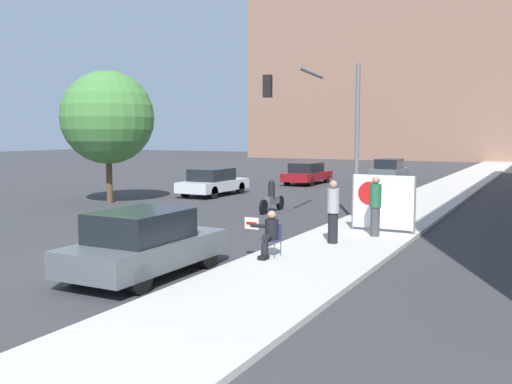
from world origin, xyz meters
name	(u,v)px	position (x,y,z in m)	size (l,w,h in m)	color
ground_plane	(132,266)	(0.00, 0.00, 0.00)	(160.00, 160.00, 0.00)	#38383A
sidewalk_curb	(419,205)	(3.82, 15.00, 0.06)	(3.23, 90.00, 0.13)	beige
building_backdrop_far	(458,16)	(-2.00, 63.87, 17.51)	(52.00, 12.00, 35.02)	#936B56
seated_protester	(269,233)	(2.77, 1.99, 0.74)	(0.93, 0.77, 1.17)	#474C56
jogger_on_sidewalk	(333,211)	(3.59, 4.42, 1.04)	(0.34, 0.34, 1.79)	black
pedestrian_behind	(375,205)	(4.34, 6.09, 1.06)	(0.34, 0.34, 1.83)	#424247
protest_banner	(382,202)	(4.32, 6.96, 1.08)	(2.05, 0.06, 1.80)	slate
traffic_light_pole	(322,114)	(1.41, 9.12, 3.96)	(3.63, 3.40, 5.61)	slate
parked_car_curbside	(144,244)	(0.91, -0.66, 0.75)	(1.90, 4.12, 1.52)	#565B60
car_on_road_nearest	(213,182)	(-6.70, 14.56, 0.71)	(1.87, 4.48, 1.43)	silver
car_on_road_midblock	(307,173)	(-4.91, 23.09, 0.70)	(1.81, 4.47, 1.39)	maroon
car_on_road_distant	(389,170)	(-0.98, 28.56, 0.74)	(1.79, 4.12, 1.49)	#565B60
motorcycle_on_road	(272,198)	(-1.18, 10.27, 0.57)	(0.28, 2.18, 1.34)	#565B60
street_tree_near_curb	(108,118)	(-9.32, 9.62, 3.97)	(4.30, 4.30, 6.13)	brown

